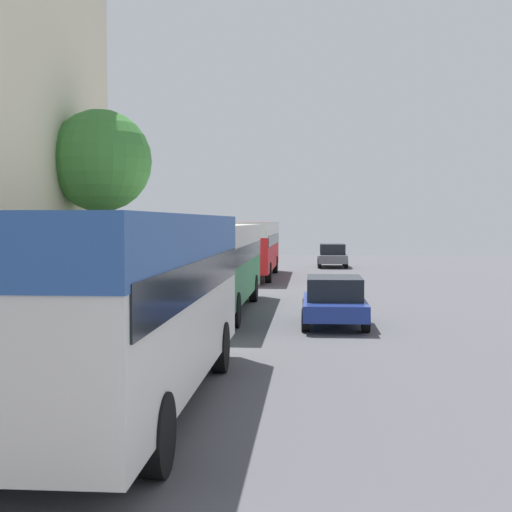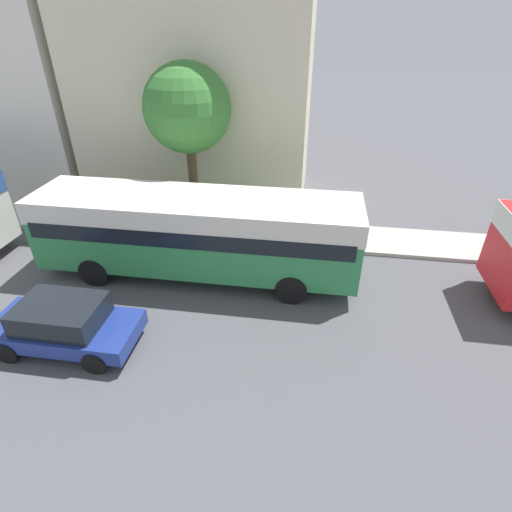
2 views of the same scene
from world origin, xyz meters
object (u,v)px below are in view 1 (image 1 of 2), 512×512
at_px(bus_following, 210,255).
at_px(car_crossing, 334,300).
at_px(car_far_curb, 332,255).
at_px(pedestrian_near_curb, 138,271).
at_px(bus_lead, 122,284).
at_px(bus_third_in_line, 251,241).

relative_size(bus_following, car_crossing, 2.70).
height_order(bus_following, car_crossing, bus_following).
xyz_separation_m(car_far_curb, pedestrian_near_curb, (-8.40, -18.30, 0.19)).
bearing_deg(bus_lead, car_crossing, 68.93).
distance_m(bus_third_in_line, pedestrian_near_curb, 10.18).
xyz_separation_m(bus_following, bus_third_in_line, (0.12, 14.67, 0.05)).
height_order(car_crossing, car_far_curb, car_far_curb).
relative_size(bus_third_in_line, pedestrian_near_curb, 6.59).
height_order(bus_following, pedestrian_near_curb, bus_following).
bearing_deg(car_far_curb, bus_following, -101.20).
bearing_deg(bus_third_in_line, bus_following, -90.46).
relative_size(bus_lead, bus_third_in_line, 0.89).
height_order(bus_third_in_line, pedestrian_near_curb, bus_third_in_line).
bearing_deg(bus_third_in_line, bus_lead, -89.58).
height_order(bus_lead, car_crossing, bus_lead).
relative_size(bus_third_in_line, car_crossing, 2.70).
bearing_deg(car_crossing, car_far_curb, -91.55).
bearing_deg(car_crossing, pedestrian_near_curb, -45.86).
xyz_separation_m(bus_lead, bus_following, (-0.31, 12.09, -0.13)).
relative_size(bus_lead, bus_following, 0.89).
bearing_deg(bus_third_in_line, pedestrian_near_curb, -112.32).
bearing_deg(bus_lead, bus_following, 91.49).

